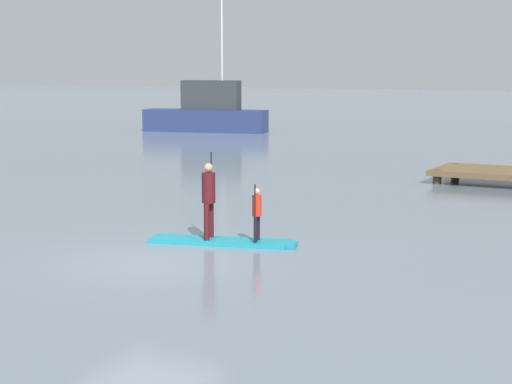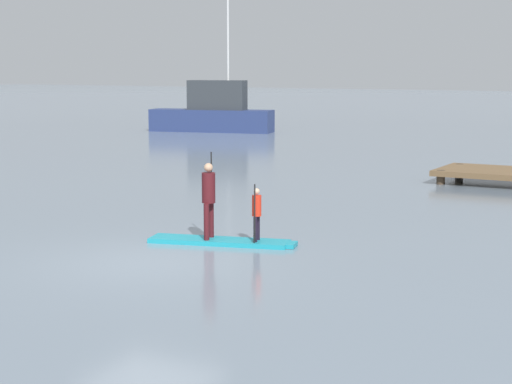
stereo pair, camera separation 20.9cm
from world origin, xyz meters
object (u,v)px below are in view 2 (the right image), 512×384
Objects in this scene: paddleboard_near at (222,241)px; fishing_boat_green_midground at (213,113)px; paddler_child_solo at (257,211)px; paddler_adult at (209,195)px.

fishing_boat_green_midground reaches higher than paddleboard_near.
paddler_child_solo reaches higher than paddleboard_near.
fishing_boat_green_midground reaches higher than paddler_child_solo.
paddler_child_solo is at bearing 14.29° from paddleboard_near.
paddleboard_near is 32.71m from fishing_boat_green_midground.
fishing_boat_green_midground is (-17.08, 27.77, 0.03)m from paddler_adult.
paddler_adult is at bearing -58.40° from fishing_boat_green_midground.
paddleboard_near is at bearing 13.93° from paddler_adult.
paddler_child_solo is at bearing 14.19° from paddler_adult.
paddler_child_solo is (0.76, 0.19, 0.70)m from paddleboard_near.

